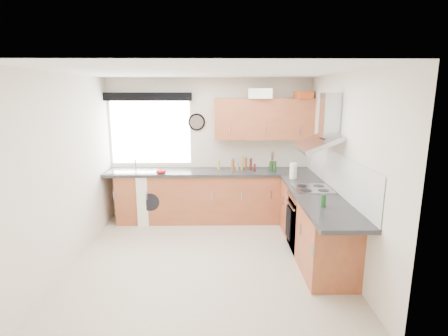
{
  "coord_description": "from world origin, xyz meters",
  "views": [
    {
      "loc": [
        0.18,
        -4.46,
        2.26
      ],
      "look_at": [
        0.25,
        0.85,
        1.1
      ],
      "focal_mm": 28.0,
      "sensor_mm": 36.0,
      "label": 1
    }
  ],
  "objects_px": {
    "washing_machine": "(153,197)",
    "upper_cabinets": "(264,119)",
    "extractor_hood": "(323,129)",
    "oven": "(311,221)"
  },
  "relations": [
    {
      "from": "extractor_hood",
      "to": "upper_cabinets",
      "type": "distance_m",
      "value": 1.48
    },
    {
      "from": "oven",
      "to": "extractor_hood",
      "type": "bearing_deg",
      "value": -0.0
    },
    {
      "from": "washing_machine",
      "to": "upper_cabinets",
      "type": "bearing_deg",
      "value": -10.5
    },
    {
      "from": "extractor_hood",
      "to": "washing_machine",
      "type": "bearing_deg",
      "value": 154.86
    },
    {
      "from": "upper_cabinets",
      "to": "washing_machine",
      "type": "relative_size",
      "value": 1.99
    },
    {
      "from": "oven",
      "to": "extractor_hood",
      "type": "xyz_separation_m",
      "value": [
        0.1,
        -0.0,
        1.34
      ]
    },
    {
      "from": "extractor_hood",
      "to": "washing_machine",
      "type": "relative_size",
      "value": 0.91
    },
    {
      "from": "oven",
      "to": "washing_machine",
      "type": "bearing_deg",
      "value": 153.99
    },
    {
      "from": "extractor_hood",
      "to": "upper_cabinets",
      "type": "xyz_separation_m",
      "value": [
        -0.65,
        1.33,
        0.03
      ]
    },
    {
      "from": "upper_cabinets",
      "to": "washing_machine",
      "type": "distance_m",
      "value": 2.39
    }
  ]
}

